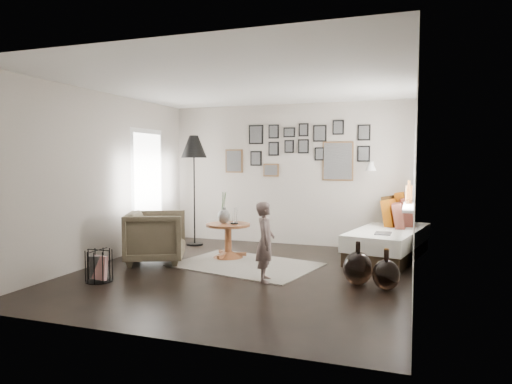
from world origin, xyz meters
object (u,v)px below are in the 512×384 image
(pedestal_table, at_px, (228,242))
(floor_lamp, at_px, (194,151))
(demijohn_small, at_px, (386,275))
(daybed, at_px, (389,237))
(vase, at_px, (224,214))
(magazine_basket, at_px, (99,266))
(child, at_px, (265,242))
(armchair, at_px, (156,237))
(demijohn_large, at_px, (358,268))

(pedestal_table, xyz_separation_m, floor_lamp, (-1.02, 0.84, 1.48))
(demijohn_small, bearing_deg, daybed, 92.00)
(daybed, xyz_separation_m, floor_lamp, (-3.45, -0.09, 1.41))
(pedestal_table, relative_size, demijohn_small, 1.40)
(vase, relative_size, demijohn_small, 1.00)
(magazine_basket, height_order, child, child)
(magazine_basket, height_order, demijohn_small, demijohn_small)
(demijohn_small, relative_size, child, 0.49)
(armchair, bearing_deg, demijohn_small, -120.96)
(daybed, distance_m, child, 2.53)
(armchair, distance_m, demijohn_small, 3.45)
(daybed, height_order, child, child)
(pedestal_table, relative_size, magazine_basket, 1.72)
(daybed, relative_size, demijohn_large, 4.00)
(magazine_basket, xyz_separation_m, demijohn_small, (3.53, 0.80, -0.01))
(floor_lamp, relative_size, magazine_basket, 4.91)
(demijohn_small, bearing_deg, child, -176.96)
(magazine_basket, distance_m, child, 2.17)
(pedestal_table, relative_size, demijohn_large, 1.27)
(daybed, height_order, demijohn_large, daybed)
(pedestal_table, height_order, magazine_basket, pedestal_table)
(vase, xyz_separation_m, magazine_basket, (-0.95, -1.88, -0.51))
(demijohn_small, distance_m, child, 1.54)
(vase, distance_m, daybed, 2.70)
(daybed, height_order, demijohn_small, daybed)
(pedestal_table, bearing_deg, magazine_basket, -119.03)
(armchair, xyz_separation_m, demijohn_large, (3.07, -0.29, -0.18))
(daybed, relative_size, floor_lamp, 1.10)
(vase, bearing_deg, demijohn_small, -22.79)
(armchair, height_order, demijohn_small, armchair)
(vase, height_order, magazine_basket, vase)
(daybed, height_order, armchair, daybed)
(vase, xyz_separation_m, floor_lamp, (-0.94, 0.82, 1.03))
(armchair, relative_size, child, 0.84)
(magazine_basket, bearing_deg, daybed, 38.89)
(demijohn_small, bearing_deg, pedestal_table, 156.95)
(magazine_basket, bearing_deg, demijohn_large, 16.06)
(floor_lamp, bearing_deg, magazine_basket, -90.29)
(floor_lamp, bearing_deg, vase, -41.17)
(magazine_basket, bearing_deg, demijohn_small, 12.70)
(pedestal_table, relative_size, child, 0.68)
(floor_lamp, bearing_deg, demijohn_small, -28.43)
(vase, relative_size, daybed, 0.23)
(floor_lamp, relative_size, demijohn_small, 3.99)
(pedestal_table, xyz_separation_m, daybed, (2.43, 0.93, 0.07))
(child, bearing_deg, demijohn_large, -95.20)
(armchair, xyz_separation_m, child, (1.92, -0.49, 0.12))
(armchair, relative_size, magazine_basket, 2.11)
(armchair, distance_m, magazine_basket, 1.23)
(pedestal_table, bearing_deg, child, -48.96)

